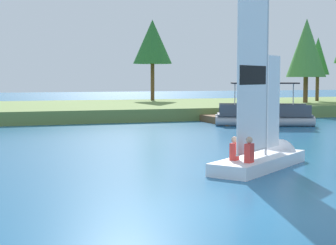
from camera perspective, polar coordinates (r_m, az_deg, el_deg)
ground_plane at (r=12.28m, az=6.15°, el=-9.11°), size 200.00×200.00×0.00m
shore_bank at (r=42.44m, az=-11.84°, el=1.25°), size 80.00×15.95×0.86m
shoreline_tree_left at (r=49.82m, az=-1.64°, el=8.44°), size 3.54×3.54×7.31m
shoreline_tree_midleft at (r=46.73m, az=14.31°, el=7.57°), size 3.26×3.26×6.94m
shoreline_tree_centre at (r=50.22m, az=15.45°, el=6.69°), size 2.03×2.03×5.63m
wooden_dock at (r=35.45m, az=5.56°, el=0.32°), size 1.46×4.74×0.44m
sailboat at (r=18.51m, az=10.60°, el=-2.94°), size 4.90×4.11×6.58m
pontoon_boat at (r=34.09m, az=10.00°, el=0.82°), size 6.32×4.36×2.64m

